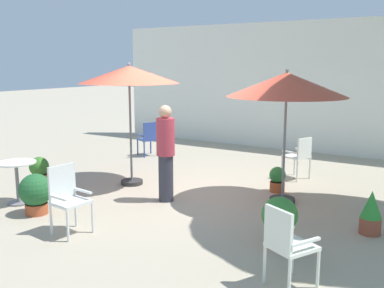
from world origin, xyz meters
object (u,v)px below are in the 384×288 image
Objects in this scene: potted_plant_0 at (277,179)px; potted_plant_2 at (39,171)px; standing_person at (166,152)px; patio_chair_2 at (299,154)px; potted_plant_5 at (371,213)px; potted_plant_1 at (279,219)px; patio_umbrella_1 at (129,76)px; patio_chair_3 at (149,137)px; patio_umbrella_0 at (287,86)px; patio_chair_1 at (67,195)px; potted_plant_4 at (36,193)px; cafe_table_0 at (17,175)px; patio_chair_0 at (287,242)px.

potted_plant_2 reaches higher than potted_plant_0.
standing_person is (-1.48, -1.56, 0.63)m from potted_plant_0.
patio_chair_2 reaches higher than potted_plant_5.
potted_plant_0 is 0.28× the size of standing_person.
standing_person reaches higher than potted_plant_1.
patio_umbrella_1 is 2.68× the size of patio_chair_3.
potted_plant_2 is (-4.22, -3.19, -0.23)m from patio_chair_2.
patio_umbrella_1 is at bearing 158.73° from potted_plant_1.
patio_umbrella_0 is at bearing 155.22° from potted_plant_5.
standing_person is (0.35, 1.95, 0.32)m from patio_chair_1.
potted_plant_4 is at bearing 164.58° from patio_chair_1.
cafe_table_0 is 4.69m from potted_plant_0.
cafe_table_0 is at bearing 165.10° from potted_plant_4.
patio_chair_3 is (-2.22, 4.85, -0.05)m from patio_chair_1.
cafe_table_0 is at bearing -113.63° from patio_umbrella_1.
standing_person is at bearing 79.89° from patio_chair_1.
cafe_table_0 reaches higher than potted_plant_2.
patio_chair_2 is at bearing 37.85° from patio_umbrella_1.
cafe_table_0 is at bearing 175.78° from patio_chair_0.
patio_chair_2 is at bearing -3.24° from patio_chair_3.
potted_plant_4 is 2.23m from standing_person.
patio_chair_0 is 4.70m from patio_chair_2.
patio_umbrella_0 is 5.04m from potted_plant_2.
patio_umbrella_1 reaches higher than patio_umbrella_0.
patio_umbrella_0 is 2.53× the size of patio_chair_0.
patio_chair_2 is 1.29× the size of potted_plant_1.
patio_umbrella_0 is 0.96× the size of patio_umbrella_1.
patio_chair_3 is 6.25m from potted_plant_1.
cafe_table_0 is 4.95m from patio_chair_0.
standing_person is (1.21, -0.53, -1.28)m from patio_umbrella_1.
potted_plant_0 is at bearing 145.36° from potted_plant_5.
patio_chair_0 is 7.20m from patio_chair_3.
potted_plant_5 is at bearing -24.78° from patio_umbrella_0.
patio_chair_3 is 1.42× the size of potted_plant_5.
patio_umbrella_0 is 3.95× the size of potted_plant_2.
potted_plant_1 is at bearing -21.27° from patio_umbrella_1.
patio_umbrella_1 is 2.85m from potted_plant_4.
patio_umbrella_1 is at bearing 35.63° from potted_plant_2.
potted_plant_1 is (4.98, -3.78, -0.11)m from patio_chair_3.
cafe_table_0 is 5.51m from patio_chair_2.
potted_plant_4 is at bearing -75.57° from patio_chair_3.
potted_plant_0 is at bearing -92.86° from patio_chair_2.
potted_plant_1 is 1.18× the size of potted_plant_2.
patio_chair_2 is at bearing 67.82° from patio_chair_1.
patio_chair_2 reaches higher than potted_plant_4.
patio_chair_1 is 1.55× the size of potted_plant_5.
patio_chair_3 is (-5.41, 4.74, -0.01)m from patio_chair_0.
potted_plant_4 is (-3.18, -2.65, -1.67)m from patio_umbrella_0.
potted_plant_5 is at bearing -24.00° from patio_chair_3.
patio_umbrella_1 is at bearing 85.34° from potted_plant_4.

